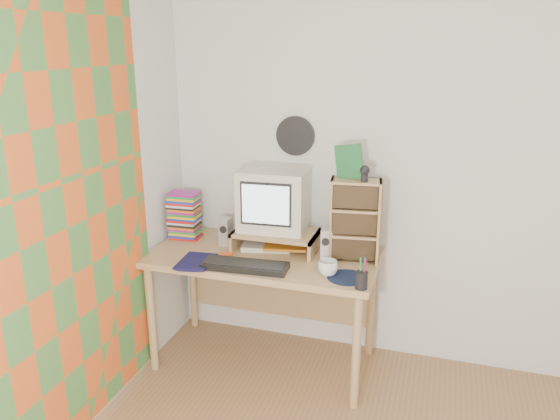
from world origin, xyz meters
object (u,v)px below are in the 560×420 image
Objects in this scene: diary at (181,259)px; desk at (267,270)px; dvd_stack at (184,218)px; mug at (328,268)px; cd_rack at (355,220)px; crt_monitor at (274,199)px; keyboard at (245,266)px.

desk is at bearing 32.76° from diary.
dvd_stack reaches higher than mug.
crt_monitor is at bearing 166.06° from cd_rack.
cd_rack is at bearing 26.53° from keyboard.
dvd_stack is (-0.56, 0.37, 0.12)m from keyboard.
mug is at bearing -42.17° from crt_monitor.
dvd_stack reaches higher than diary.
dvd_stack is at bearing 163.05° from mug.
desk is 3.48× the size of crt_monitor.
keyboard is (-0.05, -0.39, -0.29)m from crt_monitor.
desk is 6.03× the size of diary.
cd_rack is at bearing -10.02° from crt_monitor.
diary is at bearing -142.35° from desk.
mug is at bearing -19.49° from dvd_stack.
diary is at bearing -175.13° from mug.
cd_rack reaches higher than desk.
crt_monitor is at bearing -0.27° from dvd_stack.
desk is 0.56m from diary.
mug is (0.43, -0.34, -0.27)m from crt_monitor.
keyboard is 1.85× the size of dvd_stack.
cd_rack is 4.41× the size of mug.
mug is at bearing 2.22° from keyboard.
dvd_stack is 1.15× the size of diary.
mug is at bearing -115.88° from cd_rack.
cd_rack is at bearing 71.64° from mug.
mug is at bearing -0.03° from diary.
desk is 0.54m from mug.
desk is 0.34m from keyboard.
cd_rack is at bearing 15.36° from diary.
mug is at bearing -29.64° from desk.
crt_monitor is 1.73× the size of diary.
keyboard is 0.70m from cd_rack.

